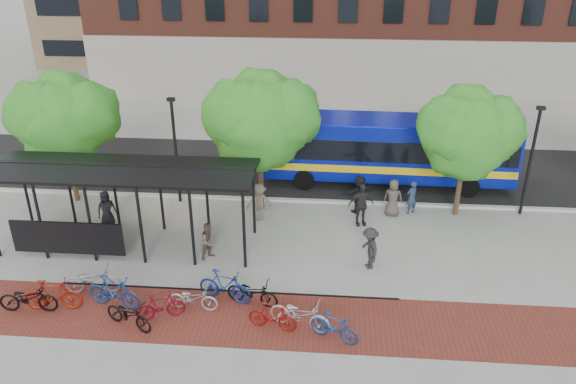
# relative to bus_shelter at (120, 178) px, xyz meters

# --- Properties ---
(ground) EXTENTS (160.00, 160.00, 0.00)m
(ground) POSITION_rel_bus_shelter_xyz_m (8.13, 0.48, -3.00)
(ground) COLOR #9E9E99
(ground) RESTS_ON ground
(asphalt_street) EXTENTS (160.00, 8.00, 0.01)m
(asphalt_street) POSITION_rel_bus_shelter_xyz_m (8.13, 8.48, -2.99)
(asphalt_street) COLOR black
(asphalt_street) RESTS_ON ground
(curb) EXTENTS (160.00, 0.25, 0.12)m
(curb) POSITION_rel_bus_shelter_xyz_m (8.13, 4.48, -2.94)
(curb) COLOR #B7B7B2
(curb) RESTS_ON ground
(brick_strip) EXTENTS (24.00, 3.00, 0.01)m
(brick_strip) POSITION_rel_bus_shelter_xyz_m (6.13, -4.52, -3.00)
(brick_strip) COLOR maroon
(brick_strip) RESTS_ON ground
(bike_rack_rail) EXTENTS (12.00, 0.05, 0.95)m
(bike_rack_rail) POSITION_rel_bus_shelter_xyz_m (4.83, -3.62, -3.00)
(bike_rack_rail) COLOR black
(bike_rack_rail) RESTS_ON ground
(bus_shelter) EXTENTS (10.60, 3.07, 3.60)m
(bus_shelter) POSITION_rel_bus_shelter_xyz_m (0.00, 0.00, 0.00)
(bus_shelter) COLOR black
(bus_shelter) RESTS_ON ground
(tree_a) EXTENTS (4.90, 4.00, 6.18)m
(tree_a) POSITION_rel_bus_shelter_xyz_m (-3.77, 3.83, 1.24)
(tree_a) COLOR #382619
(tree_a) RESTS_ON ground
(tree_b) EXTENTS (5.15, 4.20, 6.47)m
(tree_b) POSITION_rel_bus_shelter_xyz_m (5.23, 3.83, 1.46)
(tree_b) COLOR #382619
(tree_b) RESTS_ON ground
(tree_c) EXTENTS (4.66, 3.80, 5.92)m
(tree_c) POSITION_rel_bus_shelter_xyz_m (14.22, 3.83, 1.06)
(tree_c) COLOR #382619
(tree_c) RESTS_ON ground
(lamp_post_left) EXTENTS (0.35, 0.20, 5.12)m
(lamp_post_left) POSITION_rel_bus_shelter_xyz_m (1.13, 4.08, -0.25)
(lamp_post_left) COLOR black
(lamp_post_left) RESTS_ON ground
(lamp_post_right) EXTENTS (0.35, 0.20, 5.12)m
(lamp_post_right) POSITION_rel_bus_shelter_xyz_m (17.13, 4.08, -0.25)
(lamp_post_right) COLOR black
(lamp_post_right) RESTS_ON ground
(bus) EXTENTS (12.67, 3.24, 3.40)m
(bus) POSITION_rel_bus_shelter_xyz_m (11.08, 7.16, -1.04)
(bus) COLOR #08169A
(bus) RESTS_ON ground
(bike_0) EXTENTS (2.06, 0.83, 1.06)m
(bike_0) POSITION_rel_bus_shelter_xyz_m (-1.87, -4.71, -2.47)
(bike_0) COLOR black
(bike_0) RESTS_ON ground
(bike_1) EXTENTS (2.04, 0.77, 1.20)m
(bike_1) POSITION_rel_bus_shelter_xyz_m (-1.06, -4.54, -2.40)
(bike_1) COLOR maroon
(bike_1) RESTS_ON ground
(bike_2) EXTENTS (2.09, 0.96, 1.06)m
(bike_2) POSITION_rel_bus_shelter_xyz_m (-0.08, -3.46, -2.47)
(bike_2) COLOR gray
(bike_2) RESTS_ON ground
(bike_3) EXTENTS (2.09, 1.00, 1.21)m
(bike_3) POSITION_rel_bus_shelter_xyz_m (1.00, -4.24, -2.39)
(bike_3) COLOR navy
(bike_3) RESTS_ON ground
(bike_4) EXTENTS (1.98, 1.35, 0.99)m
(bike_4) POSITION_rel_bus_shelter_xyz_m (1.85, -5.25, -2.51)
(bike_4) COLOR black
(bike_4) RESTS_ON ground
(bike_5) EXTENTS (1.70, 1.00, 0.99)m
(bike_5) POSITION_rel_bus_shelter_xyz_m (2.76, -4.73, -2.50)
(bike_5) COLOR maroon
(bike_5) RESTS_ON ground
(bike_6) EXTENTS (1.78, 0.70, 0.92)m
(bike_6) POSITION_rel_bus_shelter_xyz_m (3.74, -4.14, -2.54)
(bike_6) COLOR #ADADB0
(bike_6) RESTS_ON ground
(bike_7) EXTENTS (2.10, 1.09, 1.21)m
(bike_7) POSITION_rel_bus_shelter_xyz_m (4.75, -3.56, -2.39)
(bike_7) COLOR navy
(bike_7) RESTS_ON ground
(bike_8) EXTENTS (2.02, 1.13, 1.00)m
(bike_8) POSITION_rel_bus_shelter_xyz_m (5.74, -3.70, -2.50)
(bike_8) COLOR black
(bike_8) RESTS_ON ground
(bike_9) EXTENTS (1.74, 0.81, 1.01)m
(bike_9) POSITION_rel_bus_shelter_xyz_m (6.58, -4.98, -2.49)
(bike_9) COLOR maroon
(bike_9) RESTS_ON ground
(bike_10) EXTENTS (2.26, 1.36, 1.12)m
(bike_10) POSITION_rel_bus_shelter_xyz_m (7.48, -4.86, -2.44)
(bike_10) COLOR #B4B4B7
(bike_10) RESTS_ON ground
(bike_11) EXTENTS (1.75, 1.12, 1.02)m
(bike_11) POSITION_rel_bus_shelter_xyz_m (8.61, -5.35, -2.49)
(bike_11) COLOR navy
(bike_11) RESTS_ON ground
(pedestrian_0) EXTENTS (0.98, 0.93, 1.68)m
(pedestrian_0) POSITION_rel_bus_shelter_xyz_m (-1.39, 1.39, -2.16)
(pedestrian_0) COLOR black
(pedestrian_0) RESTS_ON ground
(pedestrian_3) EXTENTS (1.20, 0.73, 1.79)m
(pedestrian_3) POSITION_rel_bus_shelter_xyz_m (5.21, 2.48, -2.10)
(pedestrian_3) COLOR brown
(pedestrian_3) RESTS_ON ground
(pedestrian_4) EXTENTS (1.23, 0.75, 1.96)m
(pedestrian_4) POSITION_rel_bus_shelter_xyz_m (9.71, 2.45, -2.02)
(pedestrian_4) COLOR #252525
(pedestrian_4) RESTS_ON ground
(pedestrian_5) EXTENTS (1.73, 1.23, 1.80)m
(pedestrian_5) POSITION_rel_bus_shelter_xyz_m (9.69, 3.69, -2.10)
(pedestrian_5) COLOR black
(pedestrian_5) RESTS_ON ground
(pedestrian_6) EXTENTS (0.93, 0.67, 1.76)m
(pedestrian_6) POSITION_rel_bus_shelter_xyz_m (11.20, 3.45, -2.12)
(pedestrian_6) COLOR #474039
(pedestrian_6) RESTS_ON ground
(pedestrian_7) EXTENTS (0.70, 0.65, 1.61)m
(pedestrian_7) POSITION_rel_bus_shelter_xyz_m (12.07, 3.71, -2.19)
(pedestrian_7) COLOR #21334E
(pedestrian_7) RESTS_ON ground
(pedestrian_8) EXTENTS (0.94, 0.96, 1.56)m
(pedestrian_8) POSITION_rel_bus_shelter_xyz_m (3.63, -0.83, -2.22)
(pedestrian_8) COLOR brown
(pedestrian_8) RESTS_ON ground
(pedestrian_9) EXTENTS (0.98, 1.27, 1.73)m
(pedestrian_9) POSITION_rel_bus_shelter_xyz_m (9.93, -1.02, -2.13)
(pedestrian_9) COLOR #242424
(pedestrian_9) RESTS_ON ground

